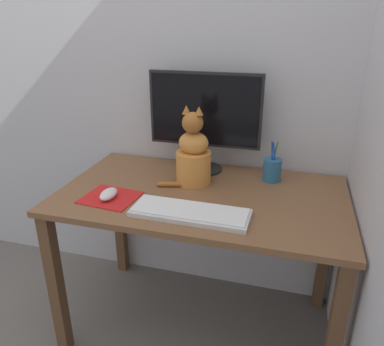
{
  "coord_description": "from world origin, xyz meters",
  "views": [
    {
      "loc": [
        0.34,
        -1.35,
        1.37
      ],
      "look_at": [
        -0.03,
        -0.06,
        0.81
      ],
      "focal_mm": 35.0,
      "sensor_mm": 36.0,
      "label": 1
    }
  ],
  "objects_px": {
    "cat": "(193,155)",
    "pen_cup": "(272,169)",
    "computer_mouse_left": "(109,194)",
    "monitor": "(205,116)",
    "keyboard": "(190,212)"
  },
  "relations": [
    {
      "from": "keyboard",
      "to": "pen_cup",
      "type": "bearing_deg",
      "value": 58.26
    },
    {
      "from": "monitor",
      "to": "pen_cup",
      "type": "relative_size",
      "value": 2.83
    },
    {
      "from": "cat",
      "to": "computer_mouse_left",
      "type": "bearing_deg",
      "value": -133.11
    },
    {
      "from": "monitor",
      "to": "cat",
      "type": "height_order",
      "value": "monitor"
    },
    {
      "from": "computer_mouse_left",
      "to": "cat",
      "type": "bearing_deg",
      "value": 41.47
    },
    {
      "from": "computer_mouse_left",
      "to": "pen_cup",
      "type": "bearing_deg",
      "value": 31.1
    },
    {
      "from": "computer_mouse_left",
      "to": "pen_cup",
      "type": "height_order",
      "value": "pen_cup"
    },
    {
      "from": "monitor",
      "to": "cat",
      "type": "xyz_separation_m",
      "value": [
        -0.01,
        -0.16,
        -0.13
      ]
    },
    {
      "from": "computer_mouse_left",
      "to": "pen_cup",
      "type": "distance_m",
      "value": 0.71
    },
    {
      "from": "computer_mouse_left",
      "to": "cat",
      "type": "height_order",
      "value": "cat"
    },
    {
      "from": "monitor",
      "to": "cat",
      "type": "bearing_deg",
      "value": -93.5
    },
    {
      "from": "cat",
      "to": "pen_cup",
      "type": "bearing_deg",
      "value": 25.4
    },
    {
      "from": "monitor",
      "to": "keyboard",
      "type": "bearing_deg",
      "value": -82.45
    },
    {
      "from": "keyboard",
      "to": "monitor",
      "type": "bearing_deg",
      "value": 98.43
    },
    {
      "from": "cat",
      "to": "pen_cup",
      "type": "xyz_separation_m",
      "value": [
        0.33,
        0.12,
        -0.07
      ]
    }
  ]
}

